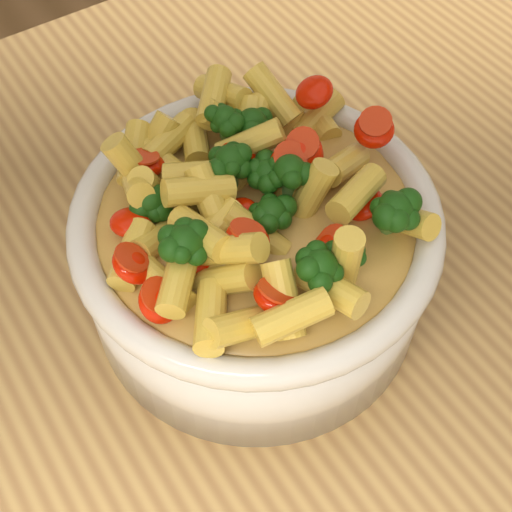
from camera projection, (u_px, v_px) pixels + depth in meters
table at (249, 430)px, 0.53m from camera, size 1.20×0.80×0.90m
serving_bowl at (256, 255)px, 0.44m from camera, size 0.22×0.22×0.09m
pasta_salad at (256, 193)px, 0.40m from camera, size 0.17×0.17×0.04m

